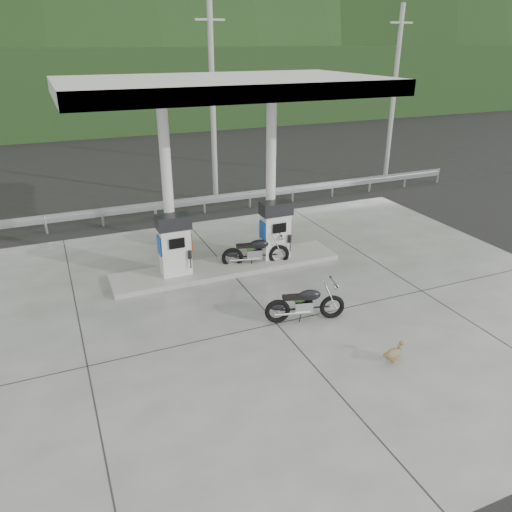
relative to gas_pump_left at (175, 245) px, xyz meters
name	(u,v)px	position (x,y,z in m)	size (l,w,h in m)	color
ground	(260,306)	(1.60, -2.50, -1.07)	(160.00, 160.00, 0.00)	black
forecourt_apron	(260,306)	(1.60, -2.50, -1.06)	(18.00, 14.00, 0.02)	slate
pump_island	(228,267)	(1.60, 0.00, -0.98)	(7.00, 1.40, 0.15)	gray
gas_pump_left	(175,245)	(0.00, 0.00, 0.00)	(0.95, 0.55, 1.80)	silver
gas_pump_right	(276,230)	(3.20, 0.00, 0.00)	(0.95, 0.55, 1.80)	silver
canopy_column_left	(167,187)	(0.00, 0.40, 1.60)	(0.30, 0.30, 5.00)	white
canopy_column_right	(271,176)	(3.20, 0.40, 1.60)	(0.30, 0.30, 5.00)	white
canopy_roof	(223,86)	(1.60, 0.00, 4.30)	(8.50, 5.00, 0.40)	silver
guardrail	(180,199)	(1.60, 5.50, -0.36)	(26.00, 0.16, 1.42)	#A1A4A8
road	(161,193)	(1.60, 9.00, -1.07)	(60.00, 7.00, 0.01)	black
utility_pole_b	(213,106)	(3.60, 7.00, 2.93)	(0.22, 0.22, 8.00)	gray
utility_pole_c	(394,97)	(12.60, 7.00, 2.93)	(0.22, 0.22, 8.00)	gray
tree_band	(101,91)	(1.60, 27.50, 1.93)	(80.00, 6.00, 6.00)	black
forested_hills	(74,95)	(1.60, 57.50, -1.07)	(100.00, 40.00, 140.00)	black
motorcycle_left	(305,304)	(2.33, -3.61, -0.60)	(1.90, 0.60, 0.90)	black
motorcycle_right	(256,252)	(2.48, -0.13, -0.58)	(1.98, 0.62, 0.94)	black
duck	(393,354)	(3.26, -5.94, -0.85)	(0.55, 0.16, 0.40)	brown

